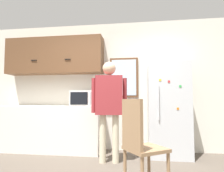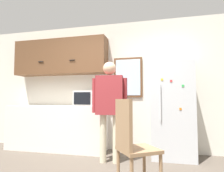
{
  "view_description": "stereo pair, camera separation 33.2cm",
  "coord_description": "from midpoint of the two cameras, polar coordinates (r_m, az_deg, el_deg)",
  "views": [
    {
      "loc": [
        0.69,
        -2.17,
        1.04
      ],
      "look_at": [
        0.21,
        1.12,
        1.27
      ],
      "focal_mm": 32.0,
      "sensor_mm": 36.0,
      "label": 1
    },
    {
      "loc": [
        1.01,
        -2.1,
        1.04
      ],
      "look_at": [
        0.21,
        1.12,
        1.27
      ],
      "focal_mm": 32.0,
      "sensor_mm": 36.0,
      "label": 2
    }
  ],
  "objects": [
    {
      "name": "back_wall",
      "position": [
        4.3,
        2.5,
        0.15
      ],
      "size": [
        6.0,
        0.06,
        2.7
      ],
      "color": "silver",
      "rests_on": "ground_plane"
    },
    {
      "name": "counter",
      "position": [
        4.4,
        -13.46,
        -11.47
      ],
      "size": [
        2.1,
        0.58,
        0.92
      ],
      "color": "silver",
      "rests_on": "ground_plane"
    },
    {
      "name": "upper_cabinets",
      "position": [
        4.56,
        -12.49,
        8.02
      ],
      "size": [
        2.1,
        0.37,
        0.77
      ],
      "color": "brown"
    },
    {
      "name": "microwave",
      "position": [
        4.01,
        -4.66,
        -3.55
      ],
      "size": [
        0.48,
        0.38,
        0.3
      ],
      "color": "white",
      "rests_on": "counter"
    },
    {
      "name": "person",
      "position": [
        3.38,
        2.11,
        -4.07
      ],
      "size": [
        0.6,
        0.27,
        1.69
      ],
      "rotation": [
        0.0,
        0.0,
        0.11
      ],
      "color": "beige",
      "rests_on": "ground_plane"
    },
    {
      "name": "refrigerator",
      "position": [
        3.86,
        19.21,
        -6.44
      ],
      "size": [
        0.74,
        0.66,
        1.72
      ],
      "color": "silver",
      "rests_on": "ground_plane"
    },
    {
      "name": "chair",
      "position": [
        2.42,
        9.64,
        -15.2
      ],
      "size": [
        0.59,
        0.59,
        1.05
      ],
      "rotation": [
        0.0,
        0.0,
        2.18
      ],
      "color": "#997551",
      "rests_on": "ground_plane"
    },
    {
      "name": "window",
      "position": [
        4.21,
        6.87,
        2.46
      ],
      "size": [
        0.6,
        0.05,
        0.84
      ],
      "color": "brown"
    }
  ]
}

